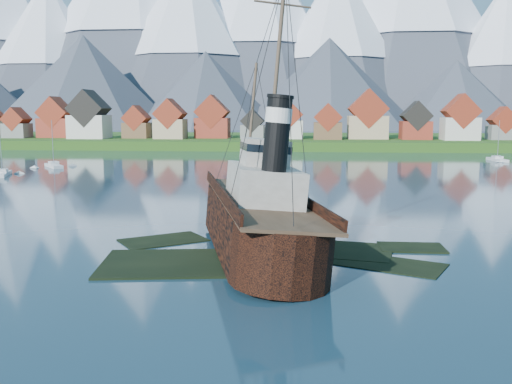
# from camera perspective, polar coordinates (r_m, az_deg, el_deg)

# --- Properties ---
(ground) EXTENTS (1400.00, 1400.00, 0.00)m
(ground) POSITION_cam_1_polar(r_m,az_deg,el_deg) (50.12, -0.90, -6.64)
(ground) COLOR #16303F
(ground) RESTS_ON ground
(shoal) EXTENTS (31.71, 21.24, 1.14)m
(shoal) POSITION_cam_1_polar(r_m,az_deg,el_deg) (52.13, 1.31, -6.45)
(shoal) COLOR black
(shoal) RESTS_ON ground
(shore_bank) EXTENTS (600.00, 80.00, 3.20)m
(shore_bank) POSITION_cam_1_polar(r_m,az_deg,el_deg) (218.62, 3.80, 4.77)
(shore_bank) COLOR #214012
(shore_bank) RESTS_ON ground
(seawall) EXTENTS (600.00, 2.50, 2.00)m
(seawall) POSITION_cam_1_polar(r_m,az_deg,el_deg) (180.72, 3.51, 4.07)
(seawall) COLOR #3F3D38
(seawall) RESTS_ON ground
(town) EXTENTS (250.96, 16.69, 17.30)m
(town) POSITION_cam_1_polar(r_m,az_deg,el_deg) (204.03, -5.71, 7.04)
(town) COLOR maroon
(town) RESTS_ON ground
(mountains) EXTENTS (965.00, 340.00, 205.00)m
(mountains) POSITION_cam_1_polar(r_m,az_deg,el_deg) (534.99, 4.64, 16.34)
(mountains) COLOR #2D333D
(mountains) RESTS_ON ground
(tugboat_wreck) EXTENTS (7.49, 32.26, 25.56)m
(tugboat_wreck) POSITION_cam_1_polar(r_m,az_deg,el_deg) (53.38, 0.08, -2.20)
(tugboat_wreck) COLOR black
(tugboat_wreck) RESTS_ON ground
(sailboat_a) EXTENTS (5.00, 9.16, 10.89)m
(sailboat_a) POSITION_cam_1_polar(r_m,az_deg,el_deg) (123.81, -24.04, 1.62)
(sailboat_a) COLOR silver
(sailboat_a) RESTS_ON ground
(sailboat_c) EXTENTS (7.05, 8.14, 11.16)m
(sailboat_c) POSITION_cam_1_polar(r_m,az_deg,el_deg) (137.71, -19.56, 2.45)
(sailboat_c) COLOR silver
(sailboat_c) RESTS_ON ground
(sailboat_e) EXTENTS (2.91, 9.45, 10.81)m
(sailboat_e) POSITION_cam_1_polar(r_m,az_deg,el_deg) (158.63, 22.98, 2.96)
(sailboat_e) COLOR silver
(sailboat_e) RESTS_ON ground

